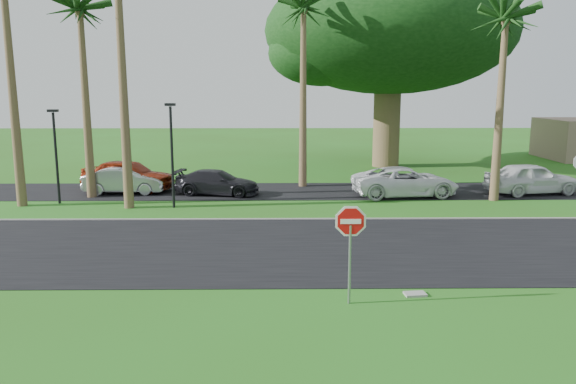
{
  "coord_description": "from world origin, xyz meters",
  "views": [
    {
      "loc": [
        -1.18,
        -16.2,
        5.26
      ],
      "look_at": [
        -0.95,
        2.54,
        1.8
      ],
      "focal_mm": 35.0,
      "sensor_mm": 36.0,
      "label": 1
    }
  ],
  "objects_px": {
    "car_silver": "(125,181)",
    "car_pickup": "(532,179)",
    "stop_sign_near": "(350,234)",
    "car_red": "(128,175)",
    "car_minivan": "(405,182)",
    "car_dark": "(217,183)"
  },
  "relations": [
    {
      "from": "car_pickup",
      "to": "car_dark",
      "type": "bearing_deg",
      "value": 79.76
    },
    {
      "from": "car_silver",
      "to": "car_red",
      "type": "height_order",
      "value": "car_red"
    },
    {
      "from": "stop_sign_near",
      "to": "car_dark",
      "type": "height_order",
      "value": "stop_sign_near"
    },
    {
      "from": "stop_sign_near",
      "to": "car_red",
      "type": "relative_size",
      "value": 0.55
    },
    {
      "from": "car_silver",
      "to": "car_pickup",
      "type": "xyz_separation_m",
      "value": [
        20.57,
        -0.36,
        0.13
      ]
    },
    {
      "from": "car_dark",
      "to": "stop_sign_near",
      "type": "bearing_deg",
      "value": -151.17
    },
    {
      "from": "car_red",
      "to": "car_pickup",
      "type": "bearing_deg",
      "value": -80.71
    },
    {
      "from": "car_pickup",
      "to": "car_minivan",
      "type": "bearing_deg",
      "value": 84.44
    },
    {
      "from": "car_dark",
      "to": "car_pickup",
      "type": "distance_m",
      "value": 15.85
    },
    {
      "from": "car_dark",
      "to": "car_minivan",
      "type": "relative_size",
      "value": 0.82
    },
    {
      "from": "car_silver",
      "to": "car_pickup",
      "type": "height_order",
      "value": "car_pickup"
    },
    {
      "from": "car_silver",
      "to": "car_red",
      "type": "relative_size",
      "value": 0.84
    },
    {
      "from": "car_silver",
      "to": "car_pickup",
      "type": "bearing_deg",
      "value": -92.35
    },
    {
      "from": "car_minivan",
      "to": "car_dark",
      "type": "bearing_deg",
      "value": 79.48
    },
    {
      "from": "car_red",
      "to": "stop_sign_near",
      "type": "bearing_deg",
      "value": -135.85
    },
    {
      "from": "stop_sign_near",
      "to": "car_silver",
      "type": "distance_m",
      "value": 17.77
    },
    {
      "from": "car_minivan",
      "to": "car_pickup",
      "type": "xyz_separation_m",
      "value": [
        6.5,
        0.52,
        0.07
      ]
    },
    {
      "from": "car_dark",
      "to": "car_silver",
      "type": "bearing_deg",
      "value": 96.26
    },
    {
      "from": "car_red",
      "to": "car_pickup",
      "type": "height_order",
      "value": "car_red"
    },
    {
      "from": "car_red",
      "to": "car_dark",
      "type": "height_order",
      "value": "car_red"
    },
    {
      "from": "stop_sign_near",
      "to": "car_silver",
      "type": "xyz_separation_m",
      "value": [
        -9.61,
        14.9,
        -1.11
      ]
    },
    {
      "from": "car_pickup",
      "to": "car_red",
      "type": "bearing_deg",
      "value": 76.46
    }
  ]
}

